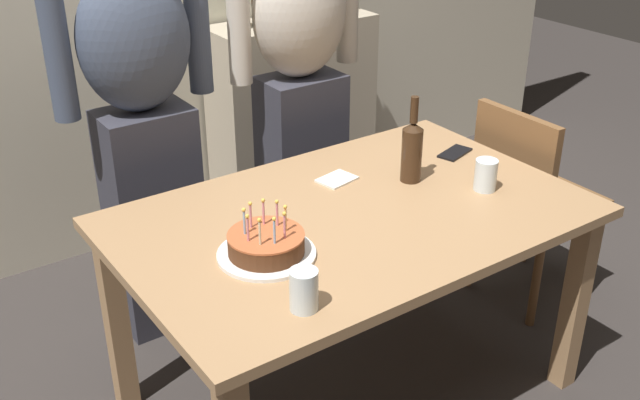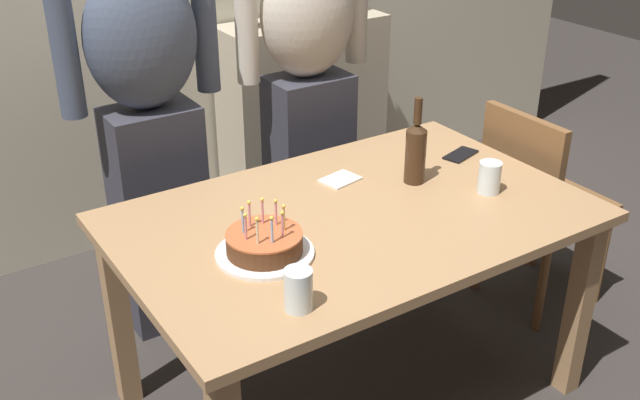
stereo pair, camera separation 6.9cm
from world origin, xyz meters
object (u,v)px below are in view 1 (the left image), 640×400
Objects in this scene: cell_phone at (455,153)px; napkin_stack at (337,179)px; wine_bottle at (412,150)px; dining_chair at (526,191)px; person_woman_cardigan at (301,87)px; water_glass_far at (304,290)px; water_glass_near at (486,175)px; person_man_bearded at (143,122)px; birthday_cake at (266,246)px.

napkin_stack is (-0.50, 0.07, 0.00)m from cell_phone.
wine_bottle is 0.35× the size of dining_chair.
napkin_stack is 0.64m from person_woman_cardigan.
water_glass_far is at bearing -149.85° from wine_bottle.
person_woman_cardigan is (0.03, 0.73, 0.02)m from wine_bottle.
cell_phone is at bearing 64.93° from water_glass_near.
water_glass_far is at bearing 107.28° from dining_chair.
dining_chair is (1.30, -0.73, -0.36)m from person_man_bearded.
water_glass_near is 0.07× the size of person_woman_cardigan.
wine_bottle is 2.39× the size of napkin_stack.
birthday_cake reaches higher than water_glass_near.
birthday_cake is 0.99m from cell_phone.
dining_chair is (0.48, 0.20, -0.28)m from water_glass_near.
birthday_cake is 1.35m from dining_chair.
cell_phone is (0.13, 0.28, -0.05)m from water_glass_near.
dining_chair is (1.31, 0.15, -0.26)m from birthday_cake.
wine_bottle is (-0.16, 0.20, 0.06)m from water_glass_near.
napkin_stack is 0.75m from person_man_bearded.
wine_bottle is at bearing 178.43° from cell_phone.
cell_phone is at bearing -7.75° from napkin_stack.
dining_chair is at bearing 17.28° from water_glass_far.
cell_phone is at bearing 13.06° from birthday_cake.
water_glass_near is 0.26m from wine_bottle.
cell_phone is 0.71m from person_woman_cardigan.
wine_bottle is at bearing 30.15° from water_glass_far.
water_glass_far is 0.78m from napkin_stack.
napkin_stack is (-0.21, 0.15, -0.11)m from wine_bottle.
person_man_bearded is (-0.83, 0.93, 0.08)m from water_glass_near.
person_man_bearded is at bearing 0.00° from person_woman_cardigan.
dining_chair reaches higher than water_glass_near.
water_glass_near is at bearing 98.09° from person_woman_cardigan.
dining_chair is (0.35, -0.08, -0.23)m from cell_phone.
dining_chair is at bearing 6.40° from birthday_cake.
napkin_stack is at bearing 155.72° from cell_phone.
person_woman_cardigan is (0.69, 0.00, 0.00)m from person_man_bearded.
cell_phone is 0.50m from napkin_stack.
person_man_bearded is (0.01, 0.88, 0.10)m from birthday_cake.
water_glass_near is 1.25m from person_man_bearded.
water_glass_far is 0.85m from wine_bottle.
wine_bottle is 0.18× the size of person_man_bearded.
water_glass_near is 0.35× the size of wine_bottle.
cell_phone is at bearing 14.96° from wine_bottle.
birthday_cake is at bearing 51.23° from person_woman_cardigan.
birthday_cake is 2.25× the size of napkin_stack.
water_glass_far is 1.14m from cell_phone.
wine_bottle is at bearing 128.60° from water_glass_near.
person_woman_cardigan is (-0.26, 0.65, 0.13)m from cell_phone.
person_woman_cardigan is at bearing 51.23° from birthday_cake.
dining_chair is at bearing 0.08° from wine_bottle.
napkin_stack is (-0.37, 0.35, -0.05)m from water_glass_near.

